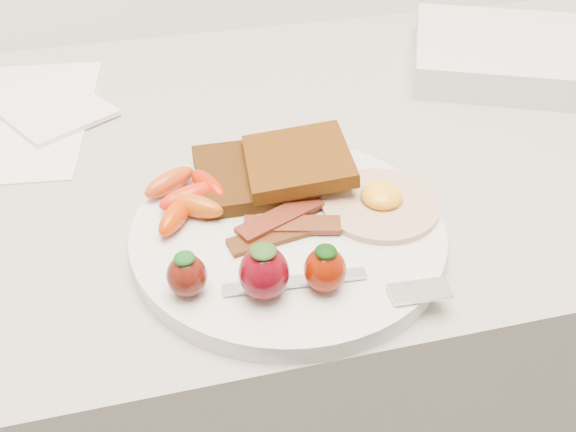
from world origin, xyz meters
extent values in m
cube|color=gray|center=(0.00, 1.70, 0.45)|extent=(2.00, 0.60, 0.90)
cylinder|color=silver|center=(-0.02, 1.53, 0.91)|extent=(0.27, 0.27, 0.02)
cube|color=black|center=(-0.04, 1.61, 0.93)|extent=(0.10, 0.10, 0.01)
cube|color=#412506|center=(0.00, 1.60, 0.94)|extent=(0.10, 0.10, 0.02)
cylinder|color=beige|center=(0.06, 1.54, 0.92)|extent=(0.11, 0.11, 0.01)
ellipsoid|color=#F6A51B|center=(0.06, 1.54, 0.93)|extent=(0.04, 0.04, 0.02)
cube|color=black|center=(-0.04, 1.52, 0.92)|extent=(0.08, 0.03, 0.00)
cube|color=#3F1004|center=(-0.02, 1.53, 0.92)|extent=(0.08, 0.04, 0.00)
cube|color=#3D1003|center=(-0.03, 1.54, 0.92)|extent=(0.08, 0.05, 0.00)
ellipsoid|color=red|center=(-0.10, 1.58, 0.93)|extent=(0.06, 0.04, 0.02)
ellipsoid|color=#BC4708|center=(-0.10, 1.57, 0.93)|extent=(0.06, 0.05, 0.02)
ellipsoid|color=#BD2E00|center=(-0.11, 1.56, 0.93)|extent=(0.04, 0.05, 0.02)
ellipsoid|color=#B91C02|center=(-0.08, 1.59, 0.93)|extent=(0.04, 0.05, 0.02)
ellipsoid|color=#BE3D13|center=(-0.12, 1.61, 0.93)|extent=(0.06, 0.05, 0.02)
ellipsoid|color=#4C1009|center=(-0.11, 1.48, 0.94)|extent=(0.03, 0.03, 0.03)
ellipsoid|color=#104B11|center=(-0.11, 1.48, 0.95)|extent=(0.02, 0.02, 0.01)
ellipsoid|color=#59030D|center=(-0.06, 1.46, 0.94)|extent=(0.04, 0.04, 0.04)
ellipsoid|color=#234914|center=(-0.06, 1.46, 0.96)|extent=(0.02, 0.02, 0.01)
ellipsoid|color=#731200|center=(-0.01, 1.46, 0.94)|extent=(0.03, 0.03, 0.04)
ellipsoid|color=black|center=(-0.01, 1.46, 0.95)|extent=(0.02, 0.02, 0.01)
cube|color=silver|center=(-0.03, 1.46, 0.92)|extent=(0.11, 0.02, 0.00)
cube|color=silver|center=(0.06, 1.43, 0.92)|extent=(0.05, 0.02, 0.00)
cube|color=white|center=(-0.29, 1.82, 0.90)|extent=(0.23, 0.29, 0.00)
cube|color=white|center=(-0.24, 1.83, 0.91)|extent=(0.16, 0.18, 0.01)
cube|color=silver|center=(0.34, 1.79, 0.92)|extent=(0.32, 0.29, 0.04)
camera|label=1|loc=(-0.12, 1.12, 1.27)|focal=40.00mm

